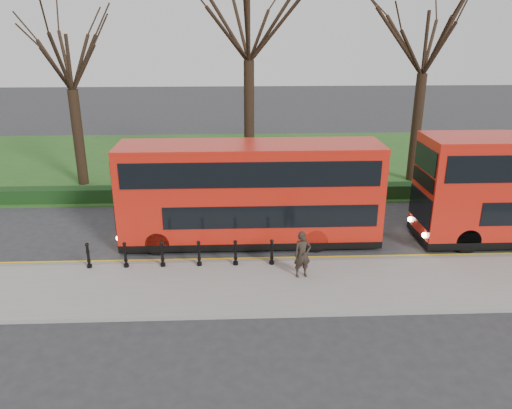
{
  "coord_description": "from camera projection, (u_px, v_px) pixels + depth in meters",
  "views": [
    {
      "loc": [
        1.18,
        -19.12,
        9.13
      ],
      "look_at": [
        2.0,
        0.5,
        2.0
      ],
      "focal_mm": 35.0,
      "sensor_mm": 36.0,
      "label": 1
    }
  ],
  "objects": [
    {
      "name": "grass_verge",
      "position": [
        219.0,
        161.0,
        35.1
      ],
      "size": [
        60.0,
        18.0,
        0.06
      ],
      "primitive_type": "cube",
      "color": "#244E1A",
      "rests_on": "ground"
    },
    {
      "name": "yellow_line_inner",
      "position": [
        209.0,
        259.0,
        20.56
      ],
      "size": [
        60.0,
        0.1,
        0.01
      ],
      "primitive_type": "cube",
      "color": "yellow",
      "rests_on": "ground"
    },
    {
      "name": "tree_mid",
      "position": [
        249.0,
        16.0,
        27.25
      ],
      "size": [
        8.38,
        8.38,
        13.09
      ],
      "color": "black",
      "rests_on": "ground"
    },
    {
      "name": "bollard_row",
      "position": [
        181.0,
        254.0,
        19.5
      ],
      "size": [
        7.3,
        0.15,
        1.0
      ],
      "color": "black",
      "rests_on": "pavement"
    },
    {
      "name": "yellow_line_outer",
      "position": [
        208.0,
        261.0,
        20.37
      ],
      "size": [
        60.0,
        0.1,
        0.01
      ],
      "primitive_type": "cube",
      "color": "yellow",
      "rests_on": "ground"
    },
    {
      "name": "tree_right",
      "position": [
        427.0,
        36.0,
        27.99
      ],
      "size": [
        7.49,
        7.49,
        11.7
      ],
      "color": "black",
      "rests_on": "ground"
    },
    {
      "name": "pedestrian",
      "position": [
        302.0,
        255.0,
        18.55
      ],
      "size": [
        0.73,
        0.56,
        1.79
      ],
      "primitive_type": "imported",
      "rotation": [
        0.0,
        0.0,
        0.21
      ],
      "color": "black",
      "rests_on": "pavement"
    },
    {
      "name": "tree_left",
      "position": [
        68.0,
        56.0,
        27.56
      ],
      "size": [
        6.56,
        6.56,
        10.26
      ],
      "color": "black",
      "rests_on": "ground"
    },
    {
      "name": "pavement",
      "position": [
        205.0,
        287.0,
        18.18
      ],
      "size": [
        60.0,
        4.0,
        0.15
      ],
      "primitive_type": "cube",
      "color": "gray",
      "rests_on": "ground"
    },
    {
      "name": "kerb",
      "position": [
        208.0,
        263.0,
        20.06
      ],
      "size": [
        60.0,
        0.25,
        0.16
      ],
      "primitive_type": "cube",
      "color": "slate",
      "rests_on": "ground"
    },
    {
      "name": "ground",
      "position": [
        209.0,
        254.0,
        21.03
      ],
      "size": [
        120.0,
        120.0,
        0.0
      ],
      "primitive_type": "plane",
      "color": "#28282B",
      "rests_on": "ground"
    },
    {
      "name": "hedge",
      "position": [
        215.0,
        193.0,
        27.28
      ],
      "size": [
        60.0,
        0.9,
        0.8
      ],
      "primitive_type": "cube",
      "color": "black",
      "rests_on": "ground"
    },
    {
      "name": "bus_lead",
      "position": [
        250.0,
        194.0,
        21.42
      ],
      "size": [
        11.13,
        2.56,
        4.43
      ],
      "color": "red",
      "rests_on": "ground"
    }
  ]
}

